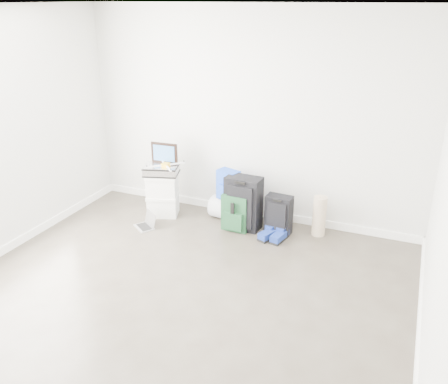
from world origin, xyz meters
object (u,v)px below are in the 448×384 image
at_px(large_suitcase, 243,203).
at_px(carry_on, 278,215).
at_px(briefcase, 161,170).
at_px(laptop, 147,224).
at_px(duffel_bag, 229,209).
at_px(boxes_stack, 163,194).

distance_m(large_suitcase, carry_on, 0.47).
relative_size(briefcase, laptop, 1.30).
bearing_deg(duffel_bag, boxes_stack, -158.97).
bearing_deg(duffel_bag, laptop, -136.74).
xyz_separation_m(carry_on, laptop, (-1.61, -0.48, -0.21)).
height_order(duffel_bag, laptop, duffel_bag).
height_order(briefcase, carry_on, briefcase).
height_order(boxes_stack, briefcase, briefcase).
xyz_separation_m(duffel_bag, carry_on, (0.73, -0.15, 0.10)).
distance_m(boxes_stack, duffel_bag, 0.92).
bearing_deg(boxes_stack, laptop, -109.75).
xyz_separation_m(briefcase, large_suitcase, (1.14, 0.04, -0.30)).
height_order(large_suitcase, carry_on, large_suitcase).
distance_m(boxes_stack, carry_on, 1.61).
relative_size(duffel_bag, carry_on, 0.97).
bearing_deg(carry_on, briefcase, -173.83).
bearing_deg(briefcase, laptop, -108.13).
bearing_deg(carry_on, large_suitcase, -173.45).
height_order(briefcase, duffel_bag, briefcase).
bearing_deg(boxes_stack, duffel_bag, -5.43).
bearing_deg(large_suitcase, laptop, -155.14).
distance_m(briefcase, laptop, 0.73).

